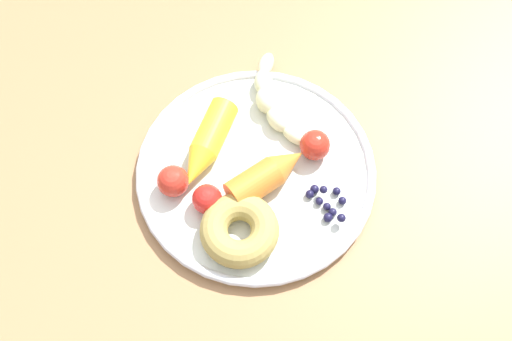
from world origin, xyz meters
The scene contains 11 objects.
ground_plane centered at (0.00, 0.00, 0.00)m, with size 6.00×6.00×0.00m, color brown.
dining_table centered at (0.00, 0.00, 0.67)m, with size 0.98×0.82×0.77m.
plate centered at (-0.05, 0.03, 0.78)m, with size 0.31×0.31×0.02m.
banana centered at (-0.03, -0.07, 0.80)m, with size 0.11×0.12×0.03m.
carrot_orange centered at (-0.07, 0.04, 0.81)m, with size 0.09×0.11×0.04m.
carrot_yellow centered at (0.02, 0.03, 0.80)m, with size 0.04×0.13×0.04m.
donut centered at (-0.07, 0.12, 0.80)m, with size 0.10×0.10×0.03m, color #AB944D.
blueberry_pile centered at (-0.15, 0.04, 0.79)m, with size 0.06×0.05×0.02m.
tomato_near centered at (0.03, 0.09, 0.81)m, with size 0.04×0.04×0.04m, color red.
tomato_mid centered at (-0.01, 0.10, 0.80)m, with size 0.04×0.04×0.04m, color red.
tomato_far centered at (-0.11, -0.02, 0.80)m, with size 0.04×0.04×0.04m, color red.
Camera 1 is at (-0.20, 0.37, 1.52)m, focal length 45.16 mm.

